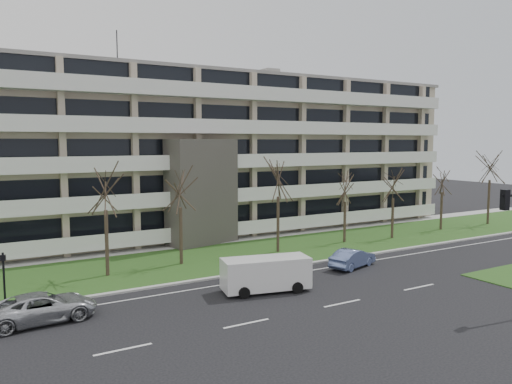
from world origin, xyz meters
TOP-DOWN VIEW (x-y plane):
  - ground at (0.00, 0.00)m, footprint 160.00×160.00m
  - grass_verge at (0.00, 13.00)m, footprint 90.00×10.00m
  - curb at (0.00, 8.00)m, footprint 90.00×0.35m
  - sidewalk at (0.00, 18.50)m, footprint 90.00×2.00m
  - lane_edge_line at (0.00, 6.50)m, footprint 90.00×0.12m
  - apartment_building at (-0.01, 25.32)m, footprint 60.50×15.10m
  - silver_pickup at (-14.48, 5.30)m, footprint 5.29×2.72m
  - blue_sedan at (5.73, 5.70)m, footprint 4.27×2.53m
  - white_van at (-2.37, 4.01)m, footprint 5.44×2.96m
  - pedestrian_signal at (-15.88, 9.06)m, footprint 0.31×0.27m
  - tree_2 at (-9.65, 12.09)m, footprint 3.90×3.90m
  - tree_3 at (-4.31, 12.56)m, footprint 3.70×3.70m
  - tree_4 at (3.85, 12.41)m, footprint 3.99×3.99m
  - tree_5 at (10.98, 12.72)m, footprint 3.20×3.20m
  - tree_6 at (15.90, 11.91)m, footprint 3.30×3.30m
  - tree_7 at (23.42, 12.69)m, footprint 3.38×3.38m
  - tree_8 at (30.52, 12.42)m, footprint 4.24×4.24m

SIDE VIEW (x-z plane):
  - ground at x=0.00m, z-range 0.00..0.00m
  - lane_edge_line at x=0.00m, z-range 0.00..0.01m
  - grass_verge at x=0.00m, z-range 0.00..0.06m
  - sidewalk at x=0.00m, z-range 0.00..0.08m
  - curb at x=0.00m, z-range 0.00..0.12m
  - blue_sedan at x=5.73m, z-range 0.00..1.33m
  - silver_pickup at x=-14.48m, z-range 0.00..1.43m
  - white_van at x=-2.37m, z-range 0.20..2.19m
  - pedestrian_signal at x=-15.88m, z-range 0.39..3.26m
  - tree_5 at x=10.98m, z-range 1.77..8.17m
  - tree_6 at x=15.90m, z-range 1.82..8.42m
  - tree_7 at x=23.42m, z-range 1.87..8.63m
  - tree_3 at x=-4.31m, z-range 2.05..9.45m
  - tree_2 at x=-9.65m, z-range 2.17..9.98m
  - tree_4 at x=3.85m, z-range 2.21..10.19m
  - tree_8 at x=30.52m, z-range 2.36..10.84m
  - apartment_building at x=-0.01m, z-range -1.76..16.99m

